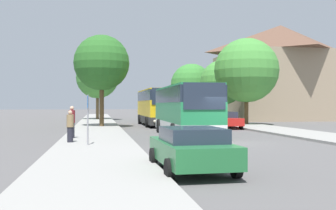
# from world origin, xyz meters

# --- Properties ---
(ground_plane) EXTENTS (300.00, 300.00, 0.00)m
(ground_plane) POSITION_xyz_m (0.00, 0.00, 0.00)
(ground_plane) COLOR #565454
(ground_plane) RESTS_ON ground
(sidewalk_left) EXTENTS (4.00, 120.00, 0.15)m
(sidewalk_left) POSITION_xyz_m (-7.00, 0.00, 0.07)
(sidewalk_left) COLOR gray
(sidewalk_left) RESTS_ON ground_plane
(building_right_background) EXTENTS (15.44, 13.33, 13.03)m
(building_right_background) POSITION_xyz_m (17.95, 29.87, 6.52)
(building_right_background) COLOR gray
(building_right_background) RESTS_ON ground_plane
(bus_front) EXTENTS (3.03, 10.82, 3.29)m
(bus_front) POSITION_xyz_m (-1.18, 4.95, 1.76)
(bus_front) COLOR silver
(bus_front) RESTS_ON ground_plane
(bus_middle) EXTENTS (2.81, 10.87, 3.54)m
(bus_middle) POSITION_xyz_m (-1.25, 17.92, 1.89)
(bus_middle) COLOR #2D2D2D
(bus_middle) RESTS_ON ground_plane
(parked_car_left_curb) EXTENTS (2.23, 4.30, 1.38)m
(parked_car_left_curb) POSITION_xyz_m (-4.05, -8.82, 0.74)
(parked_car_left_curb) COLOR #236B38
(parked_car_left_curb) RESTS_ON ground_plane
(parked_car_right_near) EXTENTS (2.07, 4.54, 1.46)m
(parked_car_right_near) POSITION_xyz_m (4.04, 12.07, 0.76)
(parked_car_right_near) COLOR red
(parked_car_right_near) RESTS_ON ground_plane
(parked_car_right_far) EXTENTS (2.17, 4.00, 1.47)m
(parked_car_right_far) POSITION_xyz_m (3.99, 26.71, 0.77)
(parked_car_right_far) COLOR #233D9E
(parked_car_right_far) RESTS_ON ground_plane
(bus_stop_sign) EXTENTS (0.08, 0.45, 2.41)m
(bus_stop_sign) POSITION_xyz_m (-7.39, -1.44, 1.65)
(bus_stop_sign) COLOR gray
(bus_stop_sign) RESTS_ON sidewalk_left
(pedestrian_waiting_near) EXTENTS (0.36, 0.36, 1.64)m
(pedestrian_waiting_near) POSITION_xyz_m (-8.32, 0.06, 0.97)
(pedestrian_waiting_near) COLOR #23232D
(pedestrian_waiting_near) RESTS_ON sidewalk_left
(pedestrian_waiting_far) EXTENTS (0.36, 0.36, 1.85)m
(pedestrian_waiting_far) POSITION_xyz_m (-8.39, 2.63, 1.09)
(pedestrian_waiting_far) COLOR #23232D
(pedestrian_waiting_far) RESTS_ON sidewalk_left
(tree_left_near) EXTENTS (5.60, 5.60, 8.35)m
(tree_left_near) POSITION_xyz_m (-6.97, 32.20, 5.69)
(tree_left_near) COLOR brown
(tree_left_near) RESTS_ON sidewalk_left
(tree_left_far) EXTENTS (4.99, 4.99, 8.20)m
(tree_left_far) POSITION_xyz_m (-6.57, 15.08, 5.83)
(tree_left_far) COLOR #513D23
(tree_left_far) RESTS_ON sidewalk_left
(tree_right_near) EXTENTS (6.40, 6.40, 8.55)m
(tree_right_near) POSITION_xyz_m (7.68, 16.46, 5.49)
(tree_right_near) COLOR #513D23
(tree_right_near) RESTS_ON sidewalk_right
(tree_right_mid) EXTENTS (5.22, 5.22, 7.13)m
(tree_right_mid) POSITION_xyz_m (7.39, 23.11, 4.66)
(tree_right_mid) COLOR #513D23
(tree_right_mid) RESTS_ON sidewalk_right
(tree_right_far) EXTENTS (6.04, 6.04, 7.87)m
(tree_right_far) POSITION_xyz_m (6.50, 34.91, 4.99)
(tree_right_far) COLOR #47331E
(tree_right_far) RESTS_ON sidewalk_right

